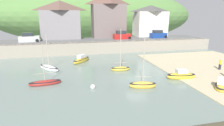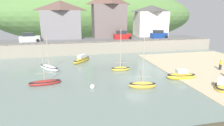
{
  "view_description": "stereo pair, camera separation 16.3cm",
  "coord_description": "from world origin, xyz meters",
  "views": [
    {
      "loc": [
        -8.17,
        -20.86,
        8.05
      ],
      "look_at": [
        -2.47,
        3.73,
        1.27
      ],
      "focal_mm": 29.1,
      "sensor_mm": 36.0,
      "label": 1
    },
    {
      "loc": [
        -8.01,
        -20.9,
        8.05
      ],
      "look_at": [
        -2.47,
        3.73,
        1.27
      ],
      "focal_mm": 29.1,
      "sensor_mm": 36.0,
      "label": 2
    }
  ],
  "objects": [
    {
      "name": "parked_car_by_wall",
      "position": [
        3.84,
        20.7,
        3.2
      ],
      "size": [
        4.21,
        1.98,
        1.95
      ],
      "rotation": [
        0.0,
        0.0,
        0.07
      ],
      "color": "red",
      "rests_on": "ground"
    },
    {
      "name": "sailboat_tall_mast",
      "position": [
        -1.12,
        4.03,
        0.28
      ],
      "size": [
        2.88,
        1.3,
        6.25
      ],
      "rotation": [
        0.0,
        0.0,
        -0.07
      ],
      "color": "gold",
      "rests_on": "ground"
    },
    {
      "name": "ground",
      "position": [
        1.4,
        -9.56,
        0.16
      ],
      "size": [
        48.0,
        41.0,
        0.61
      ],
      "color": "slate"
    },
    {
      "name": "fishing_boat_green",
      "position": [
        5.6,
        -1.19,
        0.36
      ],
      "size": [
        3.93,
        1.89,
        1.44
      ],
      "rotation": [
        0.0,
        0.0,
        -0.15
      ],
      "color": "gold",
      "rests_on": "ground"
    },
    {
      "name": "sailboat_far_left",
      "position": [
        7.93,
        -5.36,
        0.36
      ],
      "size": [
        2.96,
        2.98,
        1.49
      ],
      "rotation": [
        0.0,
        0.0,
        0.8
      ],
      "color": "gold",
      "rests_on": "ground"
    },
    {
      "name": "sailboat_nearest_shore",
      "position": [
        -11.51,
        6.71,
        0.29
      ],
      "size": [
        3.56,
        3.95,
        5.45
      ],
      "rotation": [
        0.0,
        0.0,
        -0.87
      ],
      "color": "white",
      "rests_on": "ground"
    },
    {
      "name": "parked_car_end_of_row",
      "position": [
        13.24,
        20.7,
        3.2
      ],
      "size": [
        4.26,
        2.12,
        1.95
      ],
      "rotation": [
        0.0,
        0.0,
        0.11
      ],
      "color": "navy",
      "rests_on": "ground"
    },
    {
      "name": "hillside_backdrop",
      "position": [
        2.81,
        55.2,
        7.46
      ],
      "size": [
        80.0,
        44.0,
        21.32
      ],
      "color": "#578241",
      "rests_on": "ground"
    },
    {
      "name": "mooring_buoy",
      "position": [
        -5.98,
        -1.85,
        0.17
      ],
      "size": [
        0.57,
        0.57,
        0.57
      ],
      "color": "silver",
      "rests_on": "ground"
    },
    {
      "name": "sailboat_white_hull",
      "position": [
        -0.42,
        -2.89,
        0.31
      ],
      "size": [
        3.24,
        1.71,
        5.98
      ],
      "rotation": [
        0.0,
        0.0,
        -0.21
      ],
      "color": "gold",
      "rests_on": "ground"
    },
    {
      "name": "person_near_water",
      "position": [
        13.29,
        0.71,
        0.98
      ],
      "size": [
        0.34,
        0.34,
        1.62
      ],
      "color": "#282833",
      "rests_on": "ground"
    },
    {
      "name": "parked_car_near_slipway",
      "position": [
        -16.67,
        20.7,
        3.2
      ],
      "size": [
        4.25,
        2.1,
        1.95
      ],
      "rotation": [
        0.0,
        0.0,
        0.1
      ],
      "color": "#BCBEBE",
      "rests_on": "ground"
    },
    {
      "name": "sailboat_blue_trim",
      "position": [
        -6.43,
        10.27,
        0.37
      ],
      "size": [
        3.62,
        4.11,
        1.51
      ],
      "rotation": [
        0.0,
        0.0,
        0.89
      ],
      "color": "gold",
      "rests_on": "ground"
    },
    {
      "name": "quay_seawall",
      "position": [
        0.0,
        17.5,
        1.36
      ],
      "size": [
        48.0,
        9.4,
        2.4
      ],
      "color": "gray",
      "rests_on": "ground"
    },
    {
      "name": "waterfront_building_left",
      "position": [
        -10.09,
        25.2,
        6.88
      ],
      "size": [
        9.22,
        5.98,
        8.82
      ],
      "color": "gray",
      "rests_on": "ground"
    },
    {
      "name": "waterfront_building_right",
      "position": [
        12.94,
        25.2,
        6.44
      ],
      "size": [
        8.35,
        5.58,
        7.97
      ],
      "color": "white",
      "rests_on": "ground"
    },
    {
      "name": "dinghy_open_wooden",
      "position": [
        -11.35,
        0.56,
        0.24
      ],
      "size": [
        3.79,
        1.52,
        4.77
      ],
      "rotation": [
        0.0,
        0.0,
        0.11
      ],
      "color": "maroon",
      "rests_on": "ground"
    },
    {
      "name": "waterfront_building_centre",
      "position": [
        1.5,
        25.2,
        7.8
      ],
      "size": [
        8.32,
        6.0,
        10.62
      ],
      "color": "slate",
      "rests_on": "ground"
    }
  ]
}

